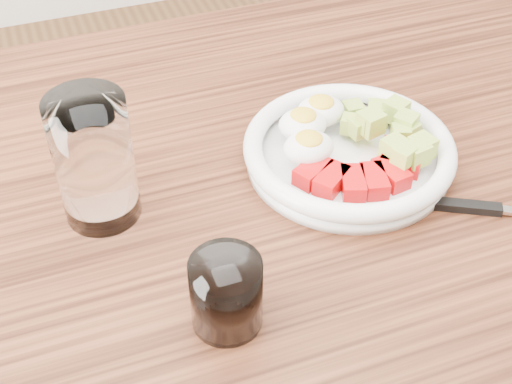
% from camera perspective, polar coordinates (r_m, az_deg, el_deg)
% --- Properties ---
extents(dining_table, '(1.50, 0.90, 0.77)m').
position_cam_1_polar(dining_table, '(0.83, 0.90, -7.02)').
color(dining_table, brown).
rests_on(dining_table, ground).
extents(bowl, '(0.24, 0.24, 0.06)m').
position_cam_1_polar(bowl, '(0.81, 7.38, 3.49)').
color(bowl, white).
rests_on(bowl, dining_table).
extents(fork, '(0.19, 0.11, 0.01)m').
position_cam_1_polar(fork, '(0.79, 17.56, -1.22)').
color(fork, black).
rests_on(fork, dining_table).
extents(water_glass, '(0.08, 0.08, 0.14)m').
position_cam_1_polar(water_glass, '(0.73, -12.82, 2.50)').
color(water_glass, white).
rests_on(water_glass, dining_table).
extents(coffee_glass, '(0.06, 0.06, 0.07)m').
position_cam_1_polar(coffee_glass, '(0.63, -2.39, -8.14)').
color(coffee_glass, white).
rests_on(coffee_glass, dining_table).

